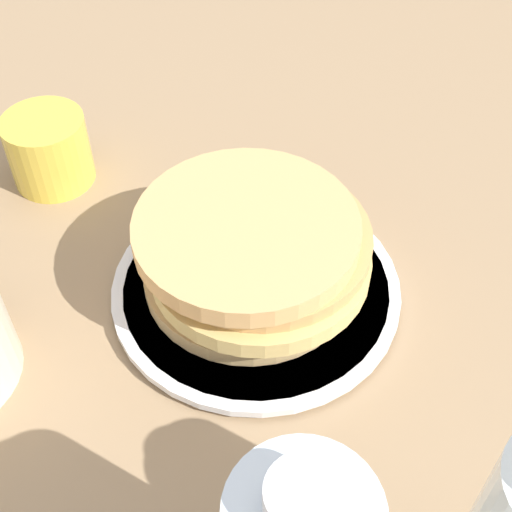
{
  "coord_description": "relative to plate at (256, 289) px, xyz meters",
  "views": [
    {
      "loc": [
        0.39,
        0.08,
        0.46
      ],
      "look_at": [
        0.02,
        0.02,
        0.05
      ],
      "focal_mm": 50.0,
      "sensor_mm": 36.0,
      "label": 1
    }
  ],
  "objects": [
    {
      "name": "plate",
      "position": [
        0.0,
        0.0,
        0.0
      ],
      "size": [
        0.23,
        0.23,
        0.01
      ],
      "color": "white",
      "rests_on": "ground_plane"
    },
    {
      "name": "juice_glass",
      "position": [
        -0.11,
        -0.21,
        0.03
      ],
      "size": [
        0.08,
        0.08,
        0.07
      ],
      "color": "yellow",
      "rests_on": "ground_plane"
    },
    {
      "name": "ground_plane",
      "position": [
        -0.02,
        -0.02,
        -0.01
      ],
      "size": [
        4.0,
        4.0,
        0.0
      ],
      "primitive_type": "plane",
      "color": "#9E7F5B"
    },
    {
      "name": "pancake_stack",
      "position": [
        -0.0,
        -0.0,
        0.04
      ],
      "size": [
        0.18,
        0.18,
        0.07
      ],
      "color": "tan",
      "rests_on": "plate"
    }
  ]
}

